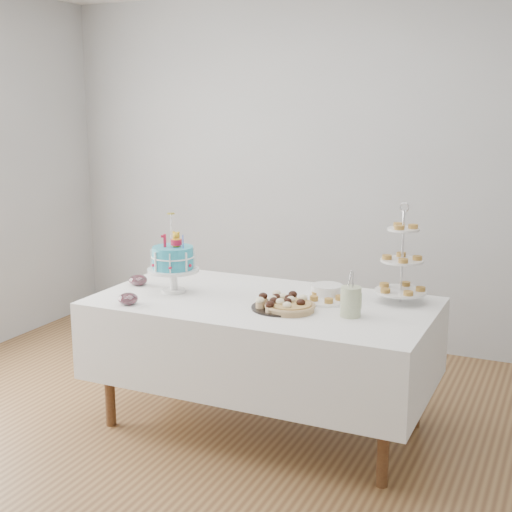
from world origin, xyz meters
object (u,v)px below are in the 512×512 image
at_px(plate_stack, 327,291).
at_px(utensil_pitcher, 351,300).
at_px(cupcake_tray, 282,302).
at_px(birthday_cake, 173,271).
at_px(jam_bowl_a, 128,299).
at_px(table, 263,338).
at_px(jam_bowl_b, 138,280).
at_px(pastry_plate, 326,299).
at_px(tiered_stand, 402,261).
at_px(pie, 290,307).

height_order(plate_stack, utensil_pitcher, utensil_pitcher).
bearing_deg(utensil_pitcher, cupcake_tray, -169.67).
distance_m(birthday_cake, utensil_pitcher, 1.10).
relative_size(jam_bowl_a, utensil_pitcher, 0.46).
relative_size(table, jam_bowl_a, 17.16).
distance_m(table, jam_bowl_b, 0.88).
relative_size(table, jam_bowl_b, 17.07).
bearing_deg(plate_stack, jam_bowl_b, -168.52).
relative_size(birthday_cake, cupcake_tray, 1.41).
xyz_separation_m(plate_stack, pastry_plate, (0.03, -0.10, -0.02)).
bearing_deg(cupcake_tray, pastry_plate, 53.65).
xyz_separation_m(cupcake_tray, plate_stack, (0.15, 0.33, -0.00)).
bearing_deg(jam_bowl_b, pastry_plate, 6.67).
distance_m(plate_stack, jam_bowl_a, 1.14).
distance_m(table, jam_bowl_a, 0.80).
height_order(birthday_cake, jam_bowl_a, birthday_cake).
distance_m(birthday_cake, pastry_plate, 0.92).
relative_size(table, plate_stack, 10.43).
relative_size(jam_bowl_b, utensil_pitcher, 0.46).
xyz_separation_m(pastry_plate, utensil_pitcher, (0.21, -0.22, 0.07)).
xyz_separation_m(birthday_cake, pastry_plate, (0.89, 0.19, -0.11)).
bearing_deg(jam_bowl_a, jam_bowl_b, 116.42).
relative_size(tiered_stand, jam_bowl_b, 5.05).
relative_size(table, pie, 6.90).
distance_m(tiered_stand, utensil_pitcher, 0.45).
distance_m(tiered_stand, plate_stack, 0.47).
relative_size(pie, tiered_stand, 0.49).
bearing_deg(jam_bowl_a, cupcake_tray, 19.24).
bearing_deg(birthday_cake, cupcake_tray, -27.26).
distance_m(cupcake_tray, pastry_plate, 0.29).
relative_size(table, birthday_cake, 4.08).
height_order(cupcake_tray, utensil_pitcher, utensil_pitcher).
bearing_deg(birthday_cake, pastry_plate, -11.44).
distance_m(table, birthday_cake, 0.66).
xyz_separation_m(table, jam_bowl_a, (-0.65, -0.39, 0.26)).
bearing_deg(table, tiered_stand, 22.34).
xyz_separation_m(tiered_stand, pastry_plate, (-0.39, -0.17, -0.22)).
xyz_separation_m(plate_stack, jam_bowl_b, (-1.15, -0.23, -0.00)).
xyz_separation_m(birthday_cake, pie, (0.78, -0.08, -0.10)).
xyz_separation_m(tiered_stand, jam_bowl_a, (-1.37, -0.69, -0.21)).
xyz_separation_m(tiered_stand, jam_bowl_b, (-1.56, -0.30, -0.21)).
xyz_separation_m(pie, tiered_stand, (0.50, 0.43, 0.21)).
xyz_separation_m(table, tiered_stand, (0.72, 0.30, 0.46)).
bearing_deg(cupcake_tray, tiered_stand, 35.79).
distance_m(table, pastry_plate, 0.43).
bearing_deg(pastry_plate, pie, -113.53).
distance_m(pastry_plate, jam_bowl_b, 1.18).
relative_size(birthday_cake, tiered_stand, 0.83).
bearing_deg(birthday_cake, pie, -28.77).
bearing_deg(utensil_pitcher, birthday_cake, -174.21).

